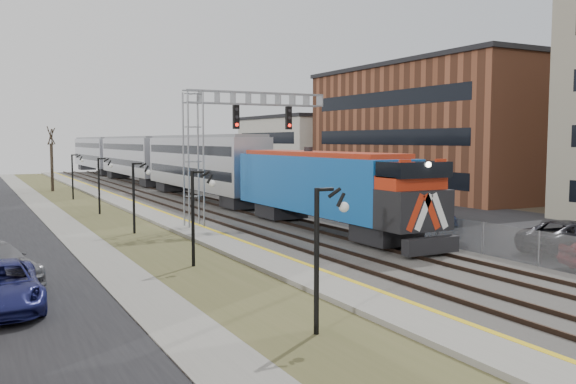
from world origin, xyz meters
TOP-DOWN VIEW (x-y plane):
  - sidewalk at (-7.00, 35.00)m, footprint 2.00×120.00m
  - grass_median at (-4.00, 35.00)m, footprint 4.00×120.00m
  - platform at (-1.00, 35.00)m, footprint 2.00×120.00m
  - ballast_bed at (4.00, 35.00)m, footprint 8.00×120.00m
  - parking_lot at (16.00, 35.00)m, footprint 16.00×120.00m
  - platform_edge at (-0.12, 35.00)m, footprint 0.24×120.00m
  - track_near at (2.00, 35.00)m, footprint 1.58×120.00m
  - track_far at (5.50, 35.00)m, footprint 1.58×120.00m
  - train at (5.50, 58.80)m, footprint 3.00×85.85m
  - signal_gantry at (1.22, 27.99)m, footprint 9.00×1.07m
  - lampposts at (-4.00, 18.29)m, footprint 0.14×62.14m
  - fence at (8.20, 35.00)m, footprint 0.04×120.00m
  - buildings_east at (30.00, 31.18)m, footprint 16.00×76.00m
  - car_lot_c at (12.54, 12.69)m, footprint 5.49×2.56m
  - car_lot_d at (12.08, 22.74)m, footprint 4.72×3.01m
  - car_lot_e at (12.78, 27.13)m, footprint 4.76×3.28m

SIDE VIEW (x-z plane):
  - parking_lot at x=16.00m, z-range 0.00..0.04m
  - grass_median at x=-4.00m, z-range 0.00..0.06m
  - sidewalk at x=-7.00m, z-range 0.00..0.08m
  - ballast_bed at x=4.00m, z-range 0.00..0.20m
  - platform at x=-1.00m, z-range 0.00..0.24m
  - platform_edge at x=-0.12m, z-range 0.24..0.25m
  - track_near at x=2.00m, z-range 0.20..0.35m
  - track_far at x=5.50m, z-range 0.20..0.35m
  - car_lot_d at x=12.08m, z-range 0.00..1.27m
  - car_lot_e at x=12.78m, z-range 0.00..1.50m
  - car_lot_c at x=12.54m, z-range 0.00..1.52m
  - fence at x=8.20m, z-range 0.00..1.60m
  - lampposts at x=-4.00m, z-range 0.00..4.00m
  - train at x=5.50m, z-range 0.26..5.58m
  - signal_gantry at x=1.22m, z-range 1.51..9.66m
  - buildings_east at x=30.00m, z-range -1.19..13.81m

